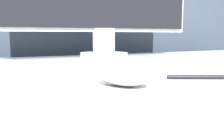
{
  "coord_description": "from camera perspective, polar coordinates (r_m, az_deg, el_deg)",
  "views": [
    {
      "loc": [
        -0.13,
        -0.57,
        0.85
      ],
      "look_at": [
        0.07,
        -0.16,
        0.79
      ],
      "focal_mm": 42.0,
      "sensor_mm": 36.0,
      "label": 1
    }
  ],
  "objects": [
    {
      "name": "keyboard",
      "position": [
        0.58,
        -7.77,
        0.67
      ],
      "size": [
        0.41,
        0.15,
        0.02
      ],
      "rotation": [
        0.0,
        0.0,
        0.02
      ],
      "color": "silver",
      "rests_on": "desk"
    },
    {
      "name": "partition_panel",
      "position": [
        1.17,
        -18.94,
        -3.47
      ],
      "size": [
        5.0,
        0.03,
        1.26
      ],
      "color": "#333D4C",
      "rests_on": "ground_plane"
    },
    {
      "name": "pen",
      "position": [
        0.51,
        19.12,
        -1.44
      ],
      "size": [
        0.12,
        0.07,
        0.01
      ],
      "rotation": [
        0.0,
        0.0,
        -0.47
      ],
      "color": "black",
      "rests_on": "desk"
    },
    {
      "name": "computer_mouse_near",
      "position": [
        0.43,
        2.08,
        -0.82
      ],
      "size": [
        0.09,
        0.13,
        0.04
      ],
      "rotation": [
        0.0,
        0.0,
        0.2
      ],
      "color": "white",
      "rests_on": "desk"
    }
  ]
}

